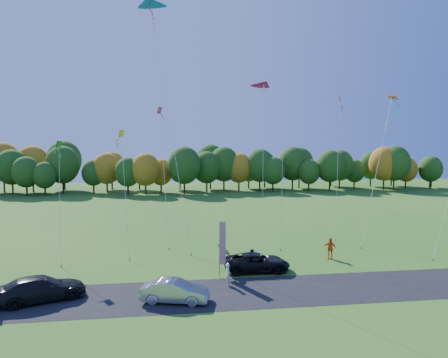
{
  "coord_description": "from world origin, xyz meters",
  "views": [
    {
      "loc": [
        -4.94,
        -30.28,
        10.13
      ],
      "look_at": [
        0.0,
        6.0,
        7.0
      ],
      "focal_mm": 32.0,
      "sensor_mm": 36.0,
      "label": 1
    }
  ],
  "objects": [
    {
      "name": "person_tailgate_a",
      "position": [
        -0.87,
        -2.54,
        0.8
      ],
      "size": [
        0.45,
        0.63,
        1.6
      ],
      "primitive_type": "imported",
      "rotation": [
        0.0,
        0.0,
        1.45
      ],
      "color": "silver",
      "rests_on": "ground"
    },
    {
      "name": "kite_delta_red",
      "position": [
        4.12,
        7.89,
        8.81
      ],
      "size": [
        3.72,
        11.24,
        18.24
      ],
      "color": "#4C3F33",
      "rests_on": "ground"
    },
    {
      "name": "kite_parafoil_rainbow",
      "position": [
        16.78,
        9.1,
        7.89
      ],
      "size": [
        8.06,
        7.1,
        16.08
      ],
      "color": "#4C3F33",
      "rests_on": "ground"
    },
    {
      "name": "asphalt_strip",
      "position": [
        0.0,
        -4.0,
        0.01
      ],
      "size": [
        90.0,
        6.0,
        0.01
      ],
      "primitive_type": "cube",
      "color": "black",
      "rests_on": "ground"
    },
    {
      "name": "kite_diamond_green",
      "position": [
        -14.46,
        5.74,
        5.32
      ],
      "size": [
        1.5,
        4.67,
        10.82
      ],
      "color": "#4C3F33",
      "rests_on": "ground"
    },
    {
      "name": "silver_sedan",
      "position": [
        -4.7,
        -5.06,
        0.72
      ],
      "size": [
        4.62,
        2.54,
        1.44
      ],
      "primitive_type": "imported",
      "rotation": [
        0.0,
        0.0,
        1.33
      ],
      "color": "#A3A3A7",
      "rests_on": "ground"
    },
    {
      "name": "kite_diamond_pink",
      "position": [
        -5.57,
        12.02,
        7.2
      ],
      "size": [
        1.6,
        8.61,
        14.78
      ],
      "color": "#4C3F33",
      "rests_on": "ground"
    },
    {
      "name": "tree_line",
      "position": [
        0.0,
        55.0,
        0.0
      ],
      "size": [
        116.0,
        12.0,
        10.0
      ],
      "primitive_type": null,
      "color": "#1E4711",
      "rests_on": "ground"
    },
    {
      "name": "kite_diamond_white",
      "position": [
        13.88,
        12.58,
        8.04
      ],
      "size": [
        3.64,
        7.24,
        16.55
      ],
      "color": "#4C3F33",
      "rests_on": "ground"
    },
    {
      "name": "dark_truck_a",
      "position": [
        -13.35,
        -3.62,
        0.8
      ],
      "size": [
        5.96,
        4.07,
        1.6
      ],
      "primitive_type": "imported",
      "rotation": [
        0.0,
        0.0,
        1.94
      ],
      "color": "black",
      "rests_on": "ground"
    },
    {
      "name": "person_east",
      "position": [
        9.12,
        2.98,
        0.95
      ],
      "size": [
        1.18,
        1.0,
        1.89
      ],
      "primitive_type": "imported",
      "rotation": [
        0.0,
        0.0,
        -0.6
      ],
      "color": "orange",
      "rests_on": "ground"
    },
    {
      "name": "person_tailgate_b",
      "position": [
        1.71,
        1.28,
        0.78
      ],
      "size": [
        0.92,
        0.96,
        1.56
      ],
      "primitive_type": "imported",
      "rotation": [
        0.0,
        0.0,
        0.95
      ],
      "color": "gray",
      "rests_on": "ground"
    },
    {
      "name": "black_suv",
      "position": [
        1.9,
        0.4,
        0.73
      ],
      "size": [
        5.34,
        2.57,
        1.47
      ],
      "primitive_type": "imported",
      "rotation": [
        0.0,
        0.0,
        1.55
      ],
      "color": "black",
      "rests_on": "ground"
    },
    {
      "name": "feather_flag",
      "position": [
        -1.06,
        -0.6,
        2.7
      ],
      "size": [
        0.54,
        0.29,
        4.41
      ],
      "color": "#999999",
      "rests_on": "ground"
    },
    {
      "name": "ground",
      "position": [
        0.0,
        0.0,
        0.0
      ],
      "size": [
        160.0,
        160.0,
        0.0
      ],
      "primitive_type": "plane",
      "color": "#275F19"
    },
    {
      "name": "kite_delta_blue",
      "position": [
        -5.08,
        11.0,
        13.42
      ],
      "size": [
        5.67,
        11.57,
        27.83
      ],
      "color": "#4C3F33",
      "rests_on": "ground"
    },
    {
      "name": "kite_diamond_yellow",
      "position": [
        -9.12,
        7.63,
        5.84
      ],
      "size": [
        1.75,
        6.07,
        11.98
      ],
      "color": "#4C3F33",
      "rests_on": "ground"
    },
    {
      "name": "kite_parafoil_orange",
      "position": [
        7.22,
        11.59,
        16.57
      ],
      "size": [
        5.5,
        11.45,
        33.51
      ],
      "color": "#4C3F33",
      "rests_on": "ground"
    }
  ]
}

